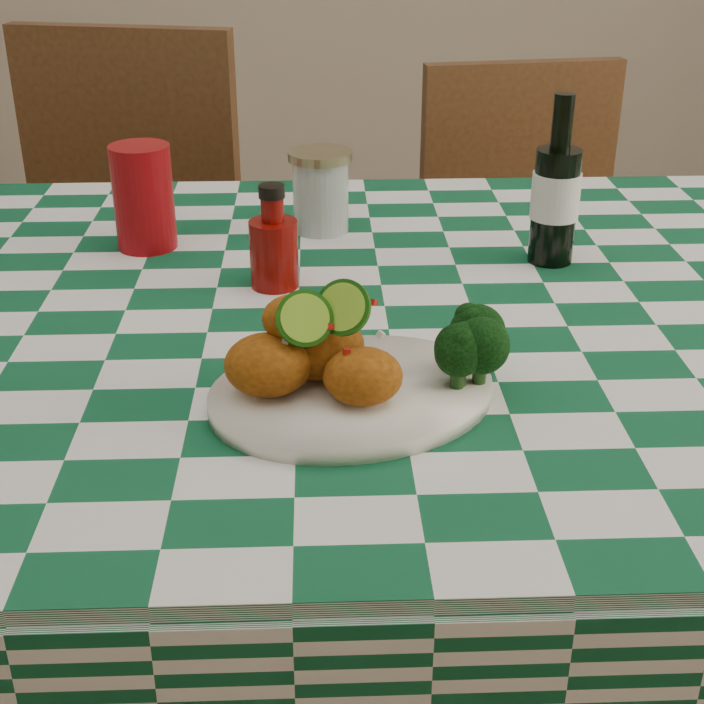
{
  "coord_description": "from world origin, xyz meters",
  "views": [
    {
      "loc": [
        0.02,
        -1.07,
        1.26
      ],
      "look_at": [
        0.05,
        -0.23,
        0.84
      ],
      "focal_mm": 50.0,
      "sensor_mm": 36.0,
      "label": 1
    }
  ],
  "objects_px": {
    "dining_table": "(306,569)",
    "wooden_chair_right": "(538,305)",
    "beer_bottle": "(557,180)",
    "wooden_chair_left": "(104,304)",
    "red_tumbler": "(143,197)",
    "plate": "(352,394)",
    "mason_jar": "(321,192)",
    "ketchup_bottle": "(273,237)",
    "fried_chicken_pile": "(328,340)"
  },
  "relations": [
    {
      "from": "dining_table",
      "to": "mason_jar",
      "type": "bearing_deg",
      "value": 83.76
    },
    {
      "from": "wooden_chair_right",
      "to": "mason_jar",
      "type": "bearing_deg",
      "value": -140.38
    },
    {
      "from": "fried_chicken_pile",
      "to": "beer_bottle",
      "type": "bearing_deg",
      "value": 50.98
    },
    {
      "from": "dining_table",
      "to": "beer_bottle",
      "type": "bearing_deg",
      "value": 22.79
    },
    {
      "from": "dining_table",
      "to": "red_tumbler",
      "type": "relative_size",
      "value": 11.74
    },
    {
      "from": "fried_chicken_pile",
      "to": "mason_jar",
      "type": "distance_m",
      "value": 0.5
    },
    {
      "from": "fried_chicken_pile",
      "to": "wooden_chair_left",
      "type": "xyz_separation_m",
      "value": [
        -0.43,
        0.93,
        -0.36
      ]
    },
    {
      "from": "dining_table",
      "to": "wooden_chair_right",
      "type": "relative_size",
      "value": 1.84
    },
    {
      "from": "dining_table",
      "to": "wooden_chair_right",
      "type": "height_order",
      "value": "wooden_chair_right"
    },
    {
      "from": "dining_table",
      "to": "plate",
      "type": "bearing_deg",
      "value": -76.72
    },
    {
      "from": "plate",
      "to": "wooden_chair_right",
      "type": "distance_m",
      "value": 1.11
    },
    {
      "from": "ketchup_bottle",
      "to": "wooden_chair_left",
      "type": "distance_m",
      "value": 0.81
    },
    {
      "from": "dining_table",
      "to": "fried_chicken_pile",
      "type": "distance_m",
      "value": 0.52
    },
    {
      "from": "fried_chicken_pile",
      "to": "ketchup_bottle",
      "type": "height_order",
      "value": "ketchup_bottle"
    },
    {
      "from": "fried_chicken_pile",
      "to": "ketchup_bottle",
      "type": "bearing_deg",
      "value": 101.74
    },
    {
      "from": "beer_bottle",
      "to": "red_tumbler",
      "type": "bearing_deg",
      "value": 172.17
    },
    {
      "from": "beer_bottle",
      "to": "wooden_chair_right",
      "type": "height_order",
      "value": "beer_bottle"
    },
    {
      "from": "dining_table",
      "to": "red_tumbler",
      "type": "distance_m",
      "value": 0.55
    },
    {
      "from": "dining_table",
      "to": "wooden_chair_left",
      "type": "relative_size",
      "value": 1.69
    },
    {
      "from": "wooden_chair_left",
      "to": "wooden_chair_right",
      "type": "xyz_separation_m",
      "value": [
        0.87,
        0.04,
        -0.04
      ]
    },
    {
      "from": "dining_table",
      "to": "wooden_chair_right",
      "type": "bearing_deg",
      "value": 57.58
    },
    {
      "from": "dining_table",
      "to": "wooden_chair_left",
      "type": "distance_m",
      "value": 0.81
    },
    {
      "from": "red_tumbler",
      "to": "beer_bottle",
      "type": "bearing_deg",
      "value": -7.83
    },
    {
      "from": "plate",
      "to": "mason_jar",
      "type": "height_order",
      "value": "mason_jar"
    },
    {
      "from": "wooden_chair_right",
      "to": "ketchup_bottle",
      "type": "bearing_deg",
      "value": -133.81
    },
    {
      "from": "red_tumbler",
      "to": "dining_table",
      "type": "bearing_deg",
      "value": -45.59
    },
    {
      "from": "dining_table",
      "to": "mason_jar",
      "type": "height_order",
      "value": "mason_jar"
    },
    {
      "from": "mason_jar",
      "to": "wooden_chair_right",
      "type": "bearing_deg",
      "value": 46.78
    },
    {
      "from": "dining_table",
      "to": "wooden_chair_left",
      "type": "height_order",
      "value": "wooden_chair_left"
    },
    {
      "from": "plate",
      "to": "mason_jar",
      "type": "relative_size",
      "value": 2.47
    },
    {
      "from": "ketchup_bottle",
      "to": "wooden_chair_right",
      "type": "xyz_separation_m",
      "value": [
        0.5,
        0.67,
        -0.4
      ]
    },
    {
      "from": "fried_chicken_pile",
      "to": "mason_jar",
      "type": "height_order",
      "value": "fried_chicken_pile"
    },
    {
      "from": "ketchup_bottle",
      "to": "mason_jar",
      "type": "height_order",
      "value": "ketchup_bottle"
    },
    {
      "from": "plate",
      "to": "beer_bottle",
      "type": "distance_m",
      "value": 0.47
    },
    {
      "from": "plate",
      "to": "fried_chicken_pile",
      "type": "xyz_separation_m",
      "value": [
        -0.02,
        0.0,
        0.06
      ]
    },
    {
      "from": "mason_jar",
      "to": "ketchup_bottle",
      "type": "bearing_deg",
      "value": -106.34
    },
    {
      "from": "wooden_chair_right",
      "to": "beer_bottle",
      "type": "bearing_deg",
      "value": -110.22
    },
    {
      "from": "beer_bottle",
      "to": "wooden_chair_right",
      "type": "relative_size",
      "value": 0.24
    },
    {
      "from": "dining_table",
      "to": "red_tumbler",
      "type": "height_order",
      "value": "red_tumbler"
    },
    {
      "from": "dining_table",
      "to": "red_tumbler",
      "type": "xyz_separation_m",
      "value": [
        -0.21,
        0.21,
        0.46
      ]
    },
    {
      "from": "wooden_chair_left",
      "to": "red_tumbler",
      "type": "bearing_deg",
      "value": -56.88
    },
    {
      "from": "dining_table",
      "to": "beer_bottle",
      "type": "distance_m",
      "value": 0.62
    },
    {
      "from": "red_tumbler",
      "to": "wooden_chair_right",
      "type": "bearing_deg",
      "value": 37.83
    },
    {
      "from": "beer_bottle",
      "to": "wooden_chair_left",
      "type": "height_order",
      "value": "beer_bottle"
    },
    {
      "from": "dining_table",
      "to": "beer_bottle",
      "type": "xyz_separation_m",
      "value": [
        0.33,
        0.14,
        0.5
      ]
    },
    {
      "from": "fried_chicken_pile",
      "to": "wooden_chair_left",
      "type": "relative_size",
      "value": 0.16
    },
    {
      "from": "red_tumbler",
      "to": "mason_jar",
      "type": "height_order",
      "value": "red_tumbler"
    },
    {
      "from": "plate",
      "to": "fried_chicken_pile",
      "type": "distance_m",
      "value": 0.06
    },
    {
      "from": "dining_table",
      "to": "ketchup_bottle",
      "type": "distance_m",
      "value": 0.46
    },
    {
      "from": "ketchup_bottle",
      "to": "wooden_chair_right",
      "type": "bearing_deg",
      "value": 53.36
    }
  ]
}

